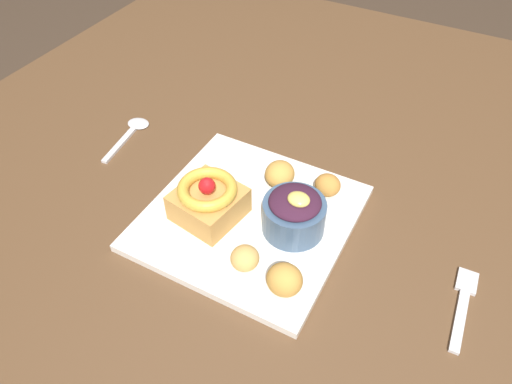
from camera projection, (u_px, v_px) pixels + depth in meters
name	position (u px, v px, depth m)	size (l,w,h in m)	color
ground_plane	(299.00, 361.00, 1.31)	(8.00, 8.00, 0.00)	#423326
dining_table	(322.00, 193.00, 0.85)	(1.33, 1.14, 0.73)	brown
front_plate	(249.00, 217.00, 0.69)	(0.28, 0.28, 0.01)	white
cake_slice	(208.00, 200.00, 0.67)	(0.10, 0.10, 0.07)	#C68E47
berry_ramekin	(294.00, 213.00, 0.65)	(0.09, 0.09, 0.07)	#3D5675
fritter_front	(245.00, 258.00, 0.62)	(0.04, 0.04, 0.03)	tan
fritter_middle	(280.00, 174.00, 0.72)	(0.04, 0.05, 0.04)	gold
fritter_back	(285.00, 280.00, 0.59)	(0.05, 0.04, 0.04)	gold
fritter_extra	(328.00, 185.00, 0.71)	(0.04, 0.04, 0.03)	#BC7F38
fork	(463.00, 302.00, 0.60)	(0.03, 0.13, 0.00)	silver
spoon	(131.00, 132.00, 0.84)	(0.04, 0.13, 0.00)	silver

